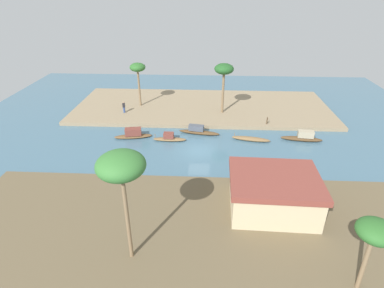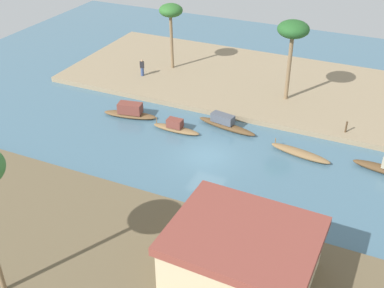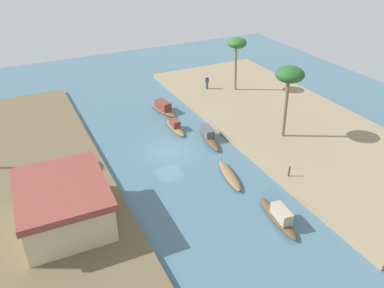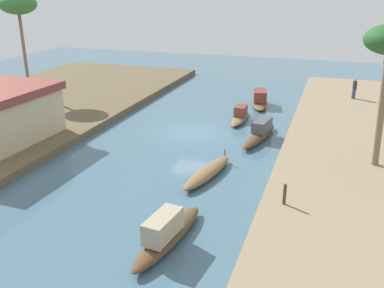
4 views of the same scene
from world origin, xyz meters
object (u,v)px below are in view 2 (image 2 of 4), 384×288
palm_tree_left_far (171,12)px  sampan_midstream (176,127)px  sampan_with_tall_canopy (130,112)px  sampan_upstream_small (225,124)px  riverside_building (242,255)px  palm_tree_left_near (293,32)px  person_on_near_bank (142,68)px  sampan_open_hull (300,153)px  mooring_post (346,127)px

palm_tree_left_far → sampan_midstream: bearing=117.9°
sampan_with_tall_canopy → sampan_upstream_small: 8.20m
sampan_with_tall_canopy → riverside_building: 20.00m
palm_tree_left_far → riverside_building: size_ratio=0.89×
palm_tree_left_near → riverside_building: palm_tree_left_near is taller
sampan_upstream_small → palm_tree_left_far: 13.84m
sampan_upstream_small → person_on_near_bank: 12.37m
sampan_with_tall_canopy → sampan_open_hull: (-14.58, 0.07, -0.24)m
sampan_with_tall_canopy → palm_tree_left_near: palm_tree_left_near is taller
sampan_midstream → palm_tree_left_far: bearing=-61.9°
sampan_with_tall_canopy → sampan_open_hull: size_ratio=1.00×
sampan_open_hull → palm_tree_left_far: 19.61m
sampan_midstream → person_on_near_bank: person_on_near_bank is taller
sampan_open_hull → sampan_with_tall_canopy: bearing=10.4°
palm_tree_left_near → riverside_building: size_ratio=0.97×
riverside_building → mooring_post: bearing=-96.3°
sampan_with_tall_canopy → palm_tree_left_far: size_ratio=0.73×
person_on_near_bank → mooring_post: size_ratio=1.78×
palm_tree_left_near → person_on_near_bank: bearing=3.0°
sampan_midstream → sampan_upstream_small: sampan_upstream_small is taller
sampan_with_tall_canopy → palm_tree_left_far: (1.09, -10.14, 5.65)m
sampan_upstream_small → sampan_open_hull: (-6.51, 1.53, -0.20)m
sampan_with_tall_canopy → riverside_building: bearing=126.6°
person_on_near_bank → riverside_building: bearing=113.1°
person_on_near_bank → riverside_building: riverside_building is taller
sampan_upstream_small → mooring_post: mooring_post is taller
mooring_post → palm_tree_left_near: bearing=-33.4°
sampan_midstream → palm_tree_left_far: size_ratio=0.62×
person_on_near_bank → palm_tree_left_far: (-1.78, -2.96, 4.91)m
sampan_open_hull → sampan_upstream_small: bearing=-2.5°
sampan_midstream → palm_tree_left_near: 12.52m
sampan_upstream_small → riverside_building: 16.43m
mooring_post → person_on_near_bank: bearing=-8.8°
mooring_post → palm_tree_left_near: (5.83, -3.84, 5.67)m
mooring_post → palm_tree_left_far: size_ratio=0.14×
sampan_midstream → palm_tree_left_near: bearing=-128.0°
mooring_post → sampan_with_tall_canopy: bearing=13.4°
sampan_midstream → sampan_open_hull: bearing=-176.8°
sampan_open_hull → person_on_near_bank: (17.45, -7.25, 0.99)m
person_on_near_bank → palm_tree_left_far: size_ratio=0.25×
sampan_with_tall_canopy → person_on_near_bank: (2.87, -7.18, 0.75)m
person_on_near_bank → palm_tree_left_far: 6.00m
sampan_upstream_small → palm_tree_left_near: size_ratio=0.75×
sampan_open_hull → riverside_building: riverside_building is taller
palm_tree_left_near → palm_tree_left_far: 12.59m
sampan_open_hull → person_on_near_bank: bearing=-11.8°
sampan_with_tall_canopy → palm_tree_left_far: 11.66m
sampan_midstream → riverside_building: bearing=128.3°
sampan_with_tall_canopy → sampan_upstream_small: (-8.07, -1.46, -0.04)m
sampan_open_hull → riverside_building: size_ratio=0.65×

